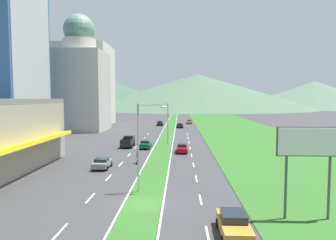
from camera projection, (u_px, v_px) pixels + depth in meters
ground_plane at (143, 204)px, 26.24m from camera, size 600.00×600.00×0.00m
grass_median at (169, 130)px, 86.03m from camera, size 3.20×240.00×0.06m
grass_verge_right at (241, 131)px, 85.21m from camera, size 24.00×240.00×0.06m
lane_dash_left_2 at (60, 232)px, 20.74m from camera, size 0.16×2.80×0.01m
lane_dash_left_3 at (90, 198)px, 27.85m from camera, size 0.16×2.80×0.01m
lane_dash_left_4 at (109, 178)px, 34.97m from camera, size 0.16×2.80×0.01m
lane_dash_left_5 at (121, 164)px, 42.08m from camera, size 0.16×2.80×0.01m
lane_dash_left_6 at (129, 155)px, 49.20m from camera, size 0.16×2.80×0.01m
lane_dash_left_7 at (136, 148)px, 56.31m from camera, size 0.16×2.80×0.01m
lane_dash_left_8 at (141, 142)px, 63.43m from camera, size 0.16×2.80×0.01m
lane_dash_left_9 at (145, 138)px, 70.54m from camera, size 0.16×2.80×0.01m
lane_dash_left_10 at (148, 134)px, 77.66m from camera, size 0.16×2.80×0.01m
lane_dash_right_2 at (208, 235)px, 20.33m from camera, size 0.16×2.80×0.01m
lane_dash_right_3 at (200, 199)px, 27.45m from camera, size 0.16×2.80×0.01m
lane_dash_right_4 at (196, 179)px, 34.56m from camera, size 0.16×2.80×0.01m
lane_dash_right_5 at (193, 165)px, 41.68m from camera, size 0.16×2.80×0.01m
lane_dash_right_6 at (192, 155)px, 48.79m from camera, size 0.16×2.80×0.01m
lane_dash_right_7 at (190, 148)px, 55.91m from camera, size 0.16×2.80×0.01m
lane_dash_right_8 at (189, 142)px, 63.02m from camera, size 0.16×2.80×0.01m
lane_dash_right_9 at (188, 138)px, 70.14m from camera, size 0.16×2.80×0.01m
lane_dash_right_10 at (187, 134)px, 77.25m from camera, size 0.16×2.80×0.01m
edge_line_median_left at (163, 131)px, 86.11m from camera, size 0.16×240.00×0.01m
edge_line_median_right at (175, 131)px, 85.97m from camera, size 0.16×240.00×0.01m
domed_building at (80, 82)px, 85.99m from camera, size 14.40×14.40×32.97m
midrise_colored at (85, 85)px, 106.64m from camera, size 17.75×17.75×27.84m
hill_far_left at (97, 92)px, 292.23m from camera, size 175.23×175.23×30.52m
hill_far_center at (197, 91)px, 277.57m from camera, size 208.92×208.92×31.35m
hill_far_right at (313, 95)px, 282.15m from camera, size 139.97×139.97×25.16m
street_lamp_near at (141, 141)px, 29.19m from camera, size 2.83×0.28×8.76m
street_lamp_mid at (166, 120)px, 60.32m from camera, size 3.55×0.43×8.25m
billboard_roadside at (309, 148)px, 22.46m from camera, size 4.81×0.28×7.12m
car_1 at (189, 122)px, 109.13m from camera, size 1.96×4.08×1.50m
car_2 at (234, 224)px, 20.10m from camera, size 1.99×4.45×1.58m
car_3 at (180, 125)px, 94.20m from camera, size 2.04×4.07×1.45m
car_4 at (182, 148)px, 51.28m from camera, size 1.89×4.26×1.50m
car_5 at (102, 163)px, 39.53m from camera, size 2.00×4.02×1.39m
car_6 at (145, 144)px, 55.58m from camera, size 1.94×4.50×1.50m
car_7 at (160, 123)px, 102.27m from camera, size 2.04×4.53×1.55m
pickup_truck_0 at (128, 141)px, 57.47m from camera, size 2.18×5.40×2.00m
motorcycle_rider at (138, 158)px, 42.73m from camera, size 0.36×2.00×1.80m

